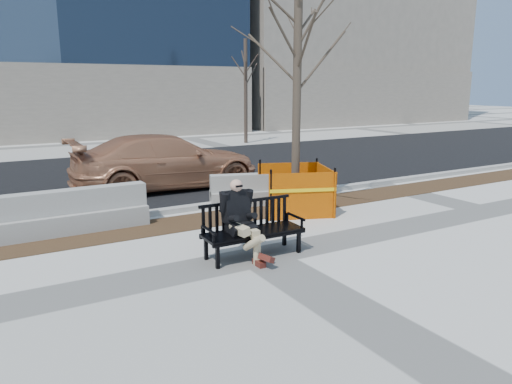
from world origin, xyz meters
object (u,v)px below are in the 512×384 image
sedan (168,188)px  jersey_barrier_left (71,232)px  bench (253,256)px  jersey_barrier_right (265,204)px  tree_fence (295,211)px  seated_man (239,257)px

sedan → jersey_barrier_left: (-3.20, -3.12, 0.00)m
bench → sedan: (0.66, 6.18, 0.00)m
sedan → jersey_barrier_left: size_ratio=1.72×
bench → jersey_barrier_left: size_ratio=0.58×
sedan → jersey_barrier_right: bearing=-153.2°
tree_fence → jersey_barrier_right: size_ratio=2.08×
jersey_barrier_right → jersey_barrier_left: bearing=-161.5°
sedan → jersey_barrier_right: 3.38m
jersey_barrier_left → jersey_barrier_right: jersey_barrier_left is taller
seated_man → jersey_barrier_left: bearing=128.2°
bench → jersey_barrier_left: bearing=130.6°
tree_fence → jersey_barrier_right: 1.00m
seated_man → jersey_barrier_left: 3.78m
bench → seated_man: (-0.25, 0.05, 0.00)m
bench → tree_fence: bearing=43.4°
tree_fence → sedan: 4.36m
sedan → bench: bearing=174.9°
jersey_barrier_left → seated_man: bearing=-53.5°
jersey_barrier_left → bench: bearing=-51.1°
bench → tree_fence: (2.36, 2.17, 0.00)m
seated_man → tree_fence: (2.61, 2.11, 0.00)m
bench → sedan: bearing=84.8°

